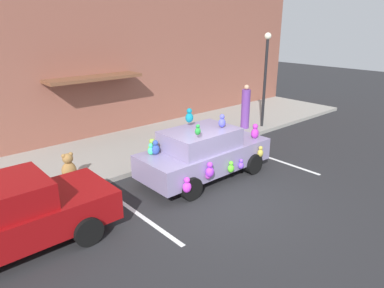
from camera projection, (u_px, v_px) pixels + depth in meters
The scene contains 9 objects.
ground_plane at pixel (222, 202), 9.25m from camera, with size 60.00×60.00×0.00m, color #262628.
sidewalk at pixel (123, 150), 12.77m from camera, with size 24.00×4.00×0.15m, color gray.
storefront_building at pixel (89, 59), 13.26m from camera, with size 24.00×1.25×6.40m.
parking_stripe_front at pixel (273, 159), 12.19m from camera, with size 0.12×3.60×0.01m, color silver.
parking_stripe_rear at pixel (137, 213), 8.72m from camera, with size 0.12×3.60×0.01m, color silver.
plush_covered_car at pixel (204, 153), 10.51m from camera, with size 4.18×2.00×2.11m.
teddy_bear_on_sidewalk at pixel (69, 167), 10.15m from camera, with size 0.43×0.36×0.82m.
street_lamp_post at pixel (266, 71), 14.71m from camera, with size 0.28×0.28×3.96m.
pedestrian_near_shopfront at pixel (246, 108), 14.95m from camera, with size 0.37×0.37×1.88m.
Camera 1 is at (-6.01, -5.66, 4.52)m, focal length 32.72 mm.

